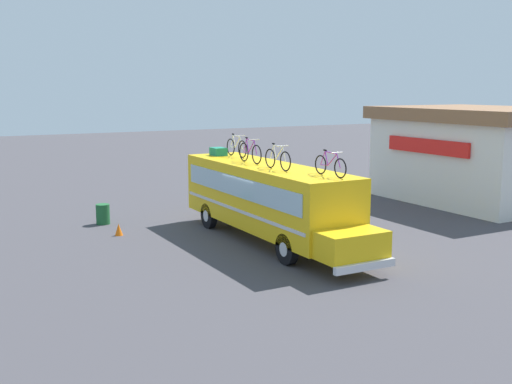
# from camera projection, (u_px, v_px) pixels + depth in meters

# --- Properties ---
(ground_plane) EXTENTS (120.00, 120.00, 0.00)m
(ground_plane) POSITION_uv_depth(u_px,v_px,m) (265.00, 240.00, 23.86)
(ground_plane) COLOR #423F44
(bus) EXTENTS (10.84, 2.41, 2.91)m
(bus) POSITION_uv_depth(u_px,v_px,m) (269.00, 198.00, 23.39)
(bus) COLOR yellow
(bus) RESTS_ON ground
(luggage_bag_1) EXTENTS (0.70, 0.54, 0.34)m
(luggage_bag_1) POSITION_uv_depth(u_px,v_px,m) (218.00, 152.00, 26.57)
(luggage_bag_1) COLOR #1E7F66
(luggage_bag_1) RESTS_ON bus
(rooftop_bicycle_1) EXTENTS (1.79, 0.44, 0.95)m
(rooftop_bicycle_1) POSITION_uv_depth(u_px,v_px,m) (236.00, 147.00, 26.15)
(rooftop_bicycle_1) COLOR black
(rooftop_bicycle_1) RESTS_ON bus
(rooftop_bicycle_2) EXTENTS (1.77, 0.44, 0.98)m
(rooftop_bicycle_2) POSITION_uv_depth(u_px,v_px,m) (250.00, 152.00, 23.95)
(rooftop_bicycle_2) COLOR black
(rooftop_bicycle_2) RESTS_ON bus
(rooftop_bicycle_3) EXTENTS (1.75, 0.44, 0.92)m
(rooftop_bicycle_3) POSITION_uv_depth(u_px,v_px,m) (278.00, 159.00, 21.96)
(rooftop_bicycle_3) COLOR black
(rooftop_bicycle_3) RESTS_ON bus
(rooftop_bicycle_4) EXTENTS (1.74, 0.44, 0.86)m
(rooftop_bicycle_4) POSITION_uv_depth(u_px,v_px,m) (330.00, 165.00, 20.32)
(rooftop_bicycle_4) COLOR black
(rooftop_bicycle_4) RESTS_ON bus
(roadside_building) EXTENTS (9.49, 7.37, 4.78)m
(roadside_building) POSITION_uv_depth(u_px,v_px,m) (478.00, 154.00, 31.78)
(roadside_building) COLOR silver
(roadside_building) RESTS_ON ground
(trash_bin) EXTENTS (0.58, 0.58, 0.86)m
(trash_bin) POSITION_uv_depth(u_px,v_px,m) (103.00, 214.00, 26.61)
(trash_bin) COLOR #1E592D
(trash_bin) RESTS_ON ground
(traffic_cone) EXTENTS (0.31, 0.31, 0.48)m
(traffic_cone) POSITION_uv_depth(u_px,v_px,m) (119.00, 229.00, 24.58)
(traffic_cone) COLOR orange
(traffic_cone) RESTS_ON ground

